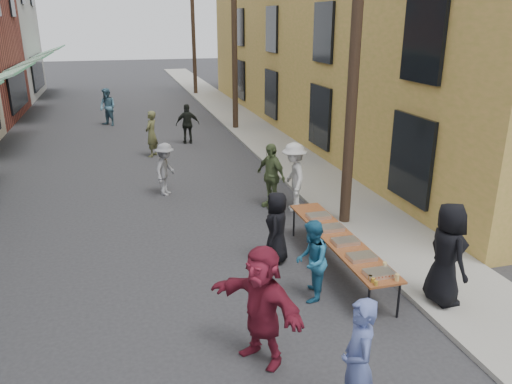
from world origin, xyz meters
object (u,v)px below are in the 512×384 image
utility_pole_far (193,26)px  catering_tray_sausage (379,273)px  guest_front_a (277,227)px  server (447,254)px  utility_pole_mid (234,29)px  serving_table (339,239)px  utility_pole_near (356,40)px  guest_front_c (311,261)px

utility_pole_far → catering_tray_sausage: (-1.20, -27.87, -3.71)m
guest_front_a → server: (2.33, -2.52, 0.27)m
guest_front_a → catering_tray_sausage: bearing=48.6°
utility_pole_mid → guest_front_a: 14.15m
guest_front_a → server: bearing=67.2°
serving_table → server: size_ratio=2.12×
serving_table → catering_tray_sausage: size_ratio=8.00×
utility_pole_near → server: size_ratio=4.77×
utility_pole_near → utility_pole_mid: (0.00, 12.00, 0.00)m
utility_pole_far → guest_front_a: (-2.28, -25.46, -3.72)m
server → serving_table: bearing=37.1°
utility_pole_near → guest_front_a: utility_pole_near is taller
utility_pole_mid → guest_front_c: 15.70m
serving_table → utility_pole_far: bearing=87.4°
utility_pole_mid → guest_front_c: size_ratio=5.82×
guest_front_c → server: (2.19, -0.88, 0.27)m
utility_pole_near → guest_front_a: bearing=-147.4°
utility_pole_near → utility_pole_far: 24.00m
serving_table → utility_pole_near: bearing=61.7°
utility_pole_near → utility_pole_far: bearing=90.0°
serving_table → guest_front_a: (-1.09, 0.77, 0.07)m
utility_pole_far → server: (0.05, -27.98, -3.46)m
utility_pole_near → utility_pole_mid: bearing=90.0°
guest_front_c → server: size_ratio=0.82×
utility_pole_mid → server: utility_pole_mid is taller
guest_front_a → guest_front_c: 1.65m
catering_tray_sausage → utility_pole_far: bearing=87.5°
catering_tray_sausage → server: size_ratio=0.26×
guest_front_c → server: 2.38m
utility_pole_near → utility_pole_far: (0.00, 24.00, 0.00)m
guest_front_a → server: 3.44m
utility_pole_near → guest_front_c: size_ratio=5.82×
catering_tray_sausage → server: bearing=-4.8°
server → guest_front_c: bearing=69.8°
utility_pole_far → guest_front_c: utility_pole_far is taller
serving_table → guest_front_c: 1.29m
utility_pole_mid → serving_table: 14.77m
utility_pole_far → server: bearing=-89.9°
catering_tray_sausage → guest_front_a: 2.65m
guest_front_c → server: bearing=94.8°
utility_pole_mid → guest_front_a: (-2.28, -13.46, -3.72)m
server → utility_pole_near: bearing=2.4°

